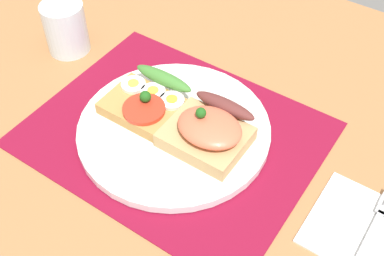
% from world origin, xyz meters
% --- Properties ---
extents(ground_plane, '(1.20, 0.90, 0.03)m').
position_xyz_m(ground_plane, '(0.00, 0.00, -0.02)').
color(ground_plane, '#A36C3F').
extents(placemat, '(0.39, 0.31, 0.00)m').
position_xyz_m(placemat, '(0.00, 0.00, 0.00)').
color(placemat, maroon).
rests_on(placemat, ground_plane).
extents(plate, '(0.27, 0.27, 0.01)m').
position_xyz_m(plate, '(0.00, 0.00, 0.01)').
color(plate, white).
rests_on(plate, placemat).
extents(sandwich_egg_tomato, '(0.11, 0.10, 0.04)m').
position_xyz_m(sandwich_egg_tomato, '(-0.05, 0.01, 0.03)').
color(sandwich_egg_tomato, '#B68545').
rests_on(sandwich_egg_tomato, plate).
extents(sandwich_salmon, '(0.11, 0.10, 0.06)m').
position_xyz_m(sandwich_salmon, '(0.05, 0.01, 0.04)').
color(sandwich_salmon, tan).
rests_on(sandwich_salmon, plate).
extents(napkin, '(0.12, 0.12, 0.01)m').
position_xyz_m(napkin, '(0.27, 0.00, 0.00)').
color(napkin, white).
rests_on(napkin, ground_plane).
extents(fork, '(0.02, 0.14, 0.00)m').
position_xyz_m(fork, '(0.28, 0.00, 0.01)').
color(fork, '#B7B7BC').
rests_on(fork, napkin).
extents(drinking_glass, '(0.07, 0.07, 0.08)m').
position_xyz_m(drinking_glass, '(-0.25, 0.06, 0.04)').
color(drinking_glass, silver).
rests_on(drinking_glass, ground_plane).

